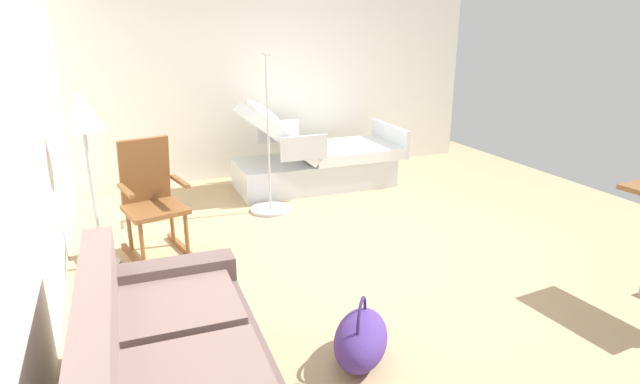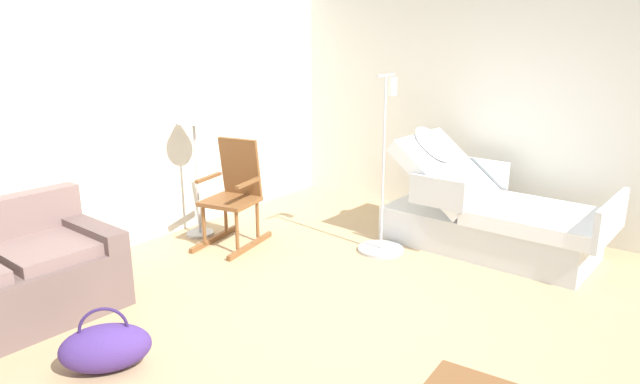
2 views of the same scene
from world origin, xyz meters
name	(u,v)px [view 2 (image 2 of 2)]	position (x,y,z in m)	size (l,w,h in m)	color
ground_plane	(369,317)	(0.00, 0.00, 0.00)	(6.67, 6.67, 0.00)	tan
back_wall	(135,107)	(0.00, 2.72, 1.35)	(5.50, 0.10, 2.70)	silver
side_wall	(514,101)	(2.70, 0.00, 1.35)	(0.10, 5.54, 2.70)	silver
hospital_bed	(489,218)	(1.87, -0.15, 0.32)	(1.06, 2.08, 1.17)	silver
rocking_chair	(234,194)	(0.50, 1.93, 0.50)	(0.84, 0.62, 1.05)	brown
floor_lamp	(193,118)	(0.42, 2.39, 1.23)	(0.34, 0.34, 1.48)	#B2B5BA
duffel_bag	(106,347)	(-1.59, 0.94, 0.15)	(0.64, 0.59, 0.43)	#472D7A
iv_pole	(382,226)	(1.20, 0.65, 0.25)	(0.44, 0.44, 1.69)	#B2B5BA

